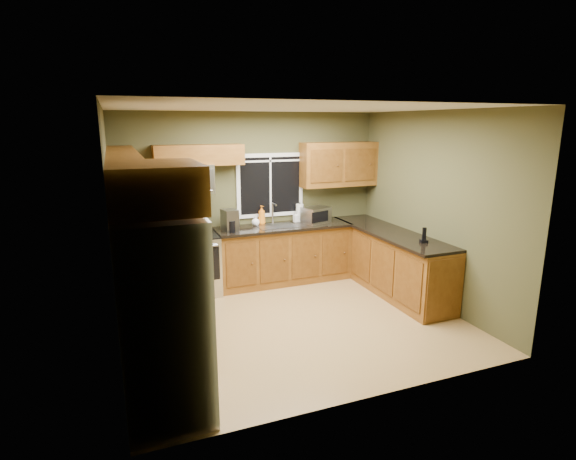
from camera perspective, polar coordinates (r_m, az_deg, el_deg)
floor at (r=5.98m, az=0.78°, el=-11.56°), size 4.20×4.20×0.00m
ceiling at (r=5.42m, az=0.88°, el=15.26°), size 4.20×4.20×0.00m
back_wall at (r=7.22m, az=-4.55°, el=4.01°), size 4.20×0.00×4.20m
front_wall at (r=3.99m, az=10.59°, el=-3.96°), size 4.20×0.00×4.20m
left_wall at (r=5.16m, az=-21.34°, el=-0.69°), size 0.00×3.60×3.60m
right_wall at (r=6.61m, az=17.96°, el=2.52°), size 0.00×3.60×3.60m
window at (r=7.26m, az=-2.27°, el=5.72°), size 1.12×0.03×1.02m
base_cabinets_left at (r=5.88m, az=-17.68°, el=-7.91°), size 0.60×2.65×0.90m
countertop_left at (r=5.73m, az=-17.77°, el=-3.50°), size 0.65×2.65×0.04m
base_cabinets_back at (r=7.27m, az=-0.60°, el=-3.16°), size 2.17×0.60×0.90m
countertop_back at (r=7.13m, az=-0.54°, el=0.41°), size 2.17×0.65×0.04m
base_cabinets_peninsula at (r=7.07m, az=12.79°, el=-3.99°), size 0.60×2.52×0.90m
countertop_peninsula at (r=6.94m, az=12.78°, el=-0.29°), size 0.65×2.50×0.04m
upper_cabinets_left at (r=5.54m, az=-20.11°, el=5.70°), size 0.33×2.65×0.72m
upper_cabinets_back_left at (r=6.78m, az=-11.24°, el=9.32°), size 1.30×0.33×0.30m
upper_cabinets_back_right at (r=7.55m, az=6.46°, el=8.28°), size 1.30×0.33×0.72m
upper_cabinet_over_fridge at (r=3.77m, az=-16.59°, el=5.29°), size 0.72×0.90×0.38m
refrigerator at (r=4.07m, az=-15.50°, el=-10.63°), size 0.74×0.90×1.80m
range at (r=6.88m, az=-12.03°, el=-4.27°), size 0.76×0.69×0.94m
microwave at (r=6.75m, az=-12.75°, el=6.32°), size 0.76×0.41×0.42m
sink at (r=7.10m, az=-1.46°, el=0.62°), size 0.60×0.42×0.36m
toaster_oven at (r=7.32m, az=3.58°, el=1.92°), size 0.49×0.43×0.26m
coffee_maker at (r=6.77m, az=-7.39°, el=1.11°), size 0.24×0.30×0.33m
kettle at (r=6.97m, az=-6.84°, el=1.34°), size 0.19×0.19×0.30m
paper_towel_roll at (r=7.41m, az=1.49°, el=2.21°), size 0.13×0.13×0.32m
soap_bottle_a at (r=7.20m, az=-3.36°, el=1.91°), size 0.15×0.15×0.30m
soap_bottle_b at (r=7.38m, az=1.02°, el=1.68°), size 0.09×0.09×0.17m
soap_bottle_c at (r=7.13m, az=-4.14°, el=1.20°), size 0.15×0.15×0.16m
cordless_phone at (r=6.38m, az=16.88°, el=-0.98°), size 0.12×0.12×0.21m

